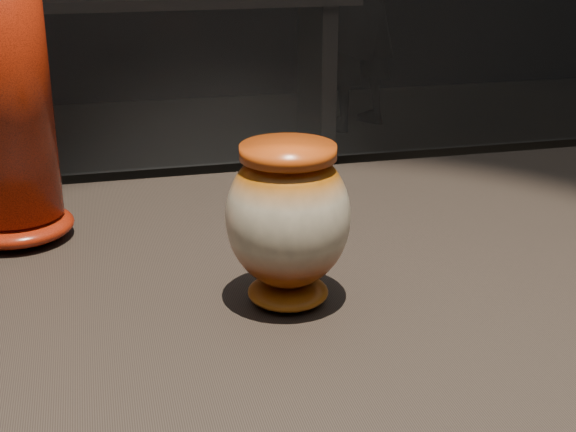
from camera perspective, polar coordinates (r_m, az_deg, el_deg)
The scene contains 2 objects.
main_vase at distance 0.81m, azimuth 0.00°, elevation -0.20°, with size 0.16×0.16×0.17m.
back_shelf at distance 4.20m, azimuth -9.41°, elevation 11.72°, with size 2.00×0.60×0.90m.
Camera 1 is at (-0.36, -0.79, 1.29)m, focal length 50.00 mm.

